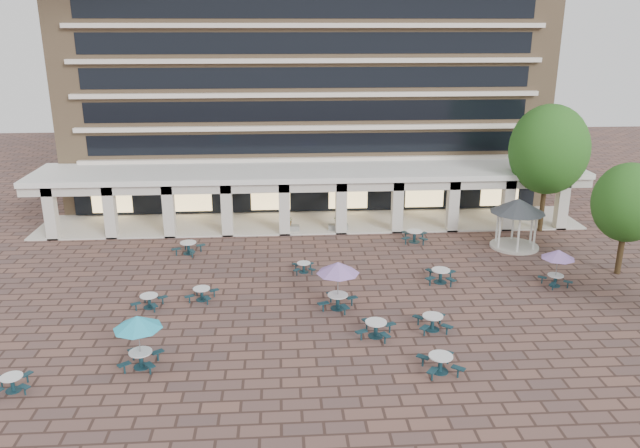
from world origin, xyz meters
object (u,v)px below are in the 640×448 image
at_px(picnic_table_3, 440,362).
at_px(picnic_table_0, 12,382).
at_px(planter_left, 289,226).
at_px(planter_right, 338,224).
at_px(picnic_table_2, 433,321).
at_px(gazebo, 518,211).

bearing_deg(picnic_table_3, picnic_table_0, 174.12).
distance_m(planter_left, planter_right, 3.71).
xyz_separation_m(planter_left, planter_right, (3.71, -0.00, 0.04)).
height_order(picnic_table_2, planter_left, planter_left).
bearing_deg(gazebo, planter_left, 164.32).
bearing_deg(picnic_table_2, picnic_table_3, -101.41).
distance_m(gazebo, planter_right, 13.02).
bearing_deg(planter_right, picnic_table_2, -78.36).
height_order(gazebo, planter_right, gazebo).
bearing_deg(picnic_table_2, planter_left, 110.60).
xyz_separation_m(picnic_table_3, gazebo, (9.31, 15.93, 2.15)).
xyz_separation_m(picnic_table_2, planter_left, (-7.07, 16.32, 0.01)).
height_order(picnic_table_0, gazebo, gazebo).
bearing_deg(planter_right, picnic_table_3, -82.30).
height_order(picnic_table_2, gazebo, gazebo).
xyz_separation_m(picnic_table_0, planter_right, (15.95, 20.68, 0.10)).
relative_size(picnic_table_0, planter_left, 1.23).
relative_size(picnic_table_2, picnic_table_3, 0.93).
relative_size(picnic_table_0, picnic_table_3, 0.91).
distance_m(picnic_table_0, planter_right, 26.12).
relative_size(picnic_table_0, planter_right, 1.23).
bearing_deg(planter_right, picnic_table_0, -127.65).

